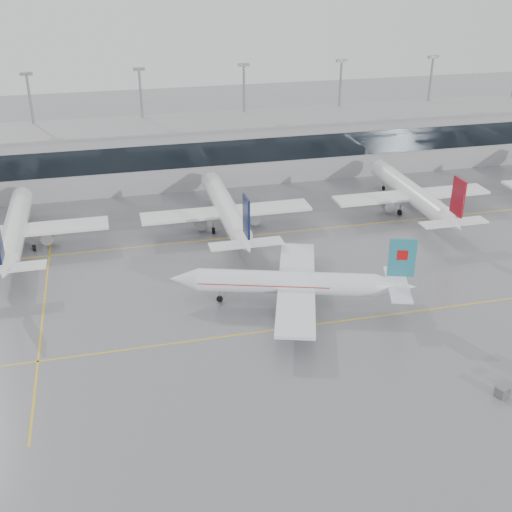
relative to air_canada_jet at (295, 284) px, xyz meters
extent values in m
plane|color=slate|center=(-4.01, -5.74, -3.28)|extent=(320.00, 320.00, 0.00)
cube|color=yellow|center=(-4.01, -5.74, -3.27)|extent=(120.00, 0.25, 0.01)
cube|color=yellow|center=(-4.01, 24.26, -3.27)|extent=(120.00, 0.25, 0.01)
cube|color=yellow|center=(-34.01, 9.26, -3.27)|extent=(0.25, 60.00, 0.01)
cube|color=#99999D|center=(-4.01, 56.26, 2.72)|extent=(180.00, 15.00, 12.00)
cube|color=black|center=(-4.01, 48.71, 4.22)|extent=(180.00, 0.20, 5.00)
cube|color=gray|center=(-4.01, 56.26, 8.92)|extent=(182.00, 16.00, 0.40)
cylinder|color=gray|center=(-37.01, 62.26, 7.72)|extent=(0.50, 0.50, 22.00)
cube|color=gray|center=(-37.01, 62.26, 19.02)|extent=(2.40, 1.00, 0.60)
cylinder|color=gray|center=(-15.01, 62.26, 7.72)|extent=(0.50, 0.50, 22.00)
cube|color=gray|center=(-15.01, 62.26, 19.02)|extent=(2.40, 1.00, 0.60)
cylinder|color=gray|center=(6.99, 62.26, 7.72)|extent=(0.50, 0.50, 22.00)
cube|color=gray|center=(6.99, 62.26, 19.02)|extent=(2.40, 1.00, 0.60)
cylinder|color=gray|center=(28.99, 62.26, 7.72)|extent=(0.50, 0.50, 22.00)
cube|color=gray|center=(28.99, 62.26, 19.02)|extent=(2.40, 1.00, 0.60)
cylinder|color=gray|center=(50.99, 62.26, 7.72)|extent=(0.50, 0.50, 22.00)
cube|color=gray|center=(50.99, 62.26, 19.02)|extent=(2.40, 1.00, 0.60)
cylinder|color=gray|center=(72.99, 62.26, 7.72)|extent=(0.50, 0.50, 22.00)
cylinder|color=white|center=(-1.25, 0.40, 0.11)|extent=(24.21, 10.49, 3.20)
cone|color=white|center=(-14.77, 4.73, 0.11)|extent=(4.79, 4.27, 3.20)
cone|color=white|center=(13.04, -4.18, 0.11)|extent=(6.31, 4.76, 3.20)
cube|color=white|center=(0.18, -0.06, -0.29)|extent=(12.83, 26.70, 0.45)
cube|color=white|center=(13.23, -4.24, 0.41)|extent=(5.77, 10.54, 0.25)
cube|color=teal|center=(13.42, -4.30, 4.44)|extent=(3.54, 1.43, 5.46)
cylinder|color=gray|center=(-1.76, -4.48, -1.79)|extent=(4.07, 3.10, 2.10)
cylinder|color=gray|center=(1.17, 4.67, -1.79)|extent=(4.07, 3.10, 2.10)
cylinder|color=gray|center=(-10.01, 3.21, -2.16)|extent=(0.20, 0.20, 1.34)
cylinder|color=black|center=(-10.01, 3.21, -2.83)|extent=(0.95, 0.56, 0.90)
cylinder|color=gray|center=(0.34, -2.84, -2.06)|extent=(0.24, 0.24, 1.34)
cylinder|color=black|center=(0.34, -2.84, -2.73)|extent=(1.18, 0.76, 1.10)
cylinder|color=gray|center=(1.93, 2.11, -2.06)|extent=(0.24, 0.24, 1.34)
cylinder|color=black|center=(1.93, 2.11, -2.73)|extent=(1.18, 0.76, 1.10)
cube|color=#B70F0F|center=(13.42, -4.30, 4.91)|extent=(1.47, 0.86, 1.40)
cube|color=#B70F0F|center=(-4.11, 1.31, 0.31)|extent=(18.13, 8.57, 0.12)
cylinder|color=white|center=(-39.01, 29.26, 0.52)|extent=(3.59, 27.36, 3.59)
cone|color=white|center=(-39.01, 44.94, 0.52)|extent=(3.59, 4.00, 3.59)
cone|color=white|center=(-39.01, 12.78, 0.52)|extent=(3.59, 5.60, 3.59)
cube|color=white|center=(-39.01, 27.76, 0.12)|extent=(29.64, 5.00, 0.45)
cube|color=white|center=(-39.01, 12.58, 0.82)|extent=(11.40, 2.80, 0.25)
cylinder|color=gray|center=(-34.21, 28.26, -1.38)|extent=(2.10, 3.60, 2.10)
cylinder|color=gray|center=(-39.01, 39.94, -2.05)|extent=(0.20, 0.20, 1.56)
cylinder|color=black|center=(-39.01, 39.94, -2.83)|extent=(0.30, 0.90, 0.90)
cylinder|color=gray|center=(-41.61, 26.76, -1.95)|extent=(0.24, 0.24, 1.56)
cylinder|color=black|center=(-41.61, 26.76, -2.73)|extent=(0.45, 1.10, 1.10)
cylinder|color=gray|center=(-36.41, 26.76, -1.95)|extent=(0.24, 0.24, 1.56)
cylinder|color=black|center=(-36.41, 26.76, -2.73)|extent=(0.45, 1.10, 1.10)
cylinder|color=white|center=(-4.01, 29.26, 0.52)|extent=(3.59, 27.36, 3.59)
cone|color=white|center=(-4.01, 44.94, 0.52)|extent=(3.59, 4.00, 3.59)
cone|color=white|center=(-4.01, 12.78, 0.52)|extent=(3.59, 5.60, 3.59)
cube|color=white|center=(-4.01, 27.76, 0.12)|extent=(29.64, 5.00, 0.45)
cube|color=white|center=(-4.01, 12.58, 0.82)|extent=(11.40, 2.80, 0.25)
cube|color=#0D163C|center=(-4.01, 12.38, 5.38)|extent=(0.35, 3.60, 6.12)
cylinder|color=gray|center=(-8.81, 28.26, -1.38)|extent=(2.10, 3.60, 2.10)
cylinder|color=gray|center=(0.79, 28.26, -1.38)|extent=(2.10, 3.60, 2.10)
cylinder|color=gray|center=(-4.01, 39.94, -2.05)|extent=(0.20, 0.20, 1.56)
cylinder|color=black|center=(-4.01, 39.94, -2.83)|extent=(0.30, 0.90, 0.90)
cylinder|color=gray|center=(-6.61, 26.76, -1.95)|extent=(0.24, 0.24, 1.56)
cylinder|color=black|center=(-6.61, 26.76, -2.73)|extent=(0.45, 1.10, 1.10)
cylinder|color=gray|center=(-1.41, 26.76, -1.95)|extent=(0.24, 0.24, 1.56)
cylinder|color=black|center=(-1.41, 26.76, -2.73)|extent=(0.45, 1.10, 1.10)
cylinder|color=white|center=(30.99, 29.26, 0.52)|extent=(3.59, 27.36, 3.59)
cone|color=white|center=(30.99, 44.94, 0.52)|extent=(3.59, 4.00, 3.59)
cone|color=white|center=(30.99, 12.78, 0.52)|extent=(3.59, 5.60, 3.59)
cube|color=white|center=(30.99, 27.76, 0.12)|extent=(29.64, 5.00, 0.45)
cube|color=white|center=(30.99, 12.58, 0.82)|extent=(11.40, 2.80, 0.25)
cube|color=maroon|center=(30.99, 12.38, 5.38)|extent=(0.35, 3.60, 6.12)
cylinder|color=gray|center=(26.19, 28.26, -1.38)|extent=(2.10, 3.60, 2.10)
cylinder|color=gray|center=(35.79, 28.26, -1.38)|extent=(2.10, 3.60, 2.10)
cylinder|color=gray|center=(30.99, 39.94, -2.05)|extent=(0.20, 0.20, 1.56)
cylinder|color=black|center=(30.99, 39.94, -2.83)|extent=(0.30, 0.90, 0.90)
cylinder|color=gray|center=(28.39, 26.76, -1.95)|extent=(0.24, 0.24, 1.56)
cylinder|color=black|center=(28.39, 26.76, -2.73)|extent=(0.45, 1.10, 1.10)
cylinder|color=gray|center=(33.59, 26.76, -1.95)|extent=(0.24, 0.24, 1.56)
cylinder|color=black|center=(33.59, 26.76, -2.73)|extent=(0.45, 1.10, 1.10)
cube|color=slate|center=(16.45, -24.90, -2.64)|extent=(1.60, 1.55, 1.28)
camera|label=1|loc=(-23.58, -73.99, 41.93)|focal=45.00mm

